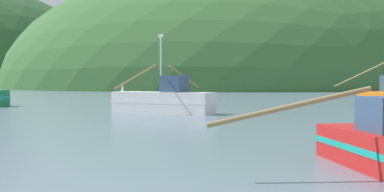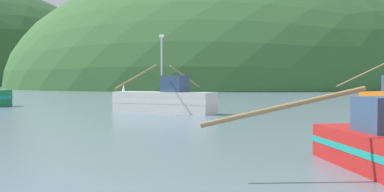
% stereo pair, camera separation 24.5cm
% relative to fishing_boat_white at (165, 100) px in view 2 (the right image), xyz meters
% --- Properties ---
extents(hill_far_right, '(136.06, 108.84, 71.67)m').
position_rel_fishing_boat_white_xyz_m(hill_far_right, '(15.85, 110.83, -0.89)').
color(hill_far_right, '#386633').
rests_on(hill_far_right, ground).
extents(fishing_boat_white, '(7.53, 10.14, 5.51)m').
position_rel_fishing_boat_white_xyz_m(fishing_boat_white, '(0.00, 0.00, 0.00)').
color(fishing_boat_white, white).
rests_on(fishing_boat_white, ground).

